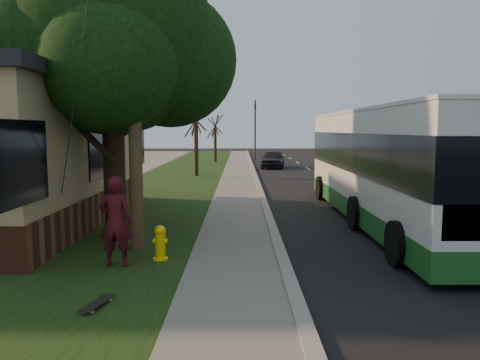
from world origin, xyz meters
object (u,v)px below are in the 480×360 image
Objects in this scene: leafy_tree at (113,38)px; skateboard_main at (97,303)px; fire_hydrant at (160,243)px; bare_tree_near at (196,141)px; transit_bus at (392,163)px; bare_tree_far at (215,139)px; skateboarder at (116,221)px; traffic_signal at (255,126)px; utility_pole at (133,48)px; distant_car at (273,159)px.

skateboard_main is (1.04, -5.31, -5.04)m from leafy_tree.
leafy_tree is 9.77× the size of skateboard_main.
fire_hydrant is at bearing -59.33° from leafy_tree.
bare_tree_near is 0.34× the size of transit_bus.
skateboarder is at bearing -90.76° from bare_tree_far.
bare_tree_near is 20.76m from skateboard_main.
fire_hydrant is 34.25m from traffic_signal.
transit_bus is (7.15, -13.70, -0.34)m from bare_tree_near.
utility_pole is 1.16× the size of leafy_tree.
bare_tree_far is (-0.40, 30.00, 1.57)m from fire_hydrant.
fire_hydrant reaches higher than skateboard_main.
leafy_tree is 1.99× the size of distant_car.
skateboarder reaches higher than distant_car.
utility_pole is 17.19m from bare_tree_near.
skateboarder is 2.30× the size of skateboard_main.
skateboarder is at bearing 97.06° from skateboard_main.
utility_pole is at bearing 125.38° from fire_hydrant.
bare_tree_far is at bearing 104.50° from transit_bus.
leafy_tree is 27.56m from bare_tree_far.
bare_tree_far is at bearing 87.55° from leafy_tree.
bare_tree_far is 5.44m from traffic_signal.
transit_bus reaches higher than skateboard_main.
skateboarder is (-0.80, -0.47, 0.56)m from fire_hydrant.
bare_tree_far is at bearing -90.56° from skateboarder.
bare_tree_far is at bearing -131.19° from traffic_signal.
bare_tree_far is 0.73× the size of traffic_signal.
fire_hydrant is 0.18× the size of bare_tree_far.
leafy_tree reaches higher than distant_car.
bare_tree_near is 1.07× the size of bare_tree_far.
utility_pole is at bearing 92.70° from skateboard_main.
utility_pole is at bearing -89.34° from bare_tree_near.
utility_pole reaches higher than skateboard_main.
leafy_tree reaches higher than bare_tree_near.
traffic_signal is 2.99× the size of skateboarder.
utility_pole is at bearing -96.58° from traffic_signal.
skateboard_main is at bearing -87.30° from utility_pole.
utility_pole reaches higher than fire_hydrant.
transit_bus is 9.86m from skateboard_main.
skateboarder is (-3.90, -34.47, -2.18)m from traffic_signal.
skateboarder reaches higher than fire_hydrant.
bare_tree_near reaches higher than fire_hydrant.
traffic_signal is (3.50, 4.00, 1.16)m from bare_tree_far.
skateboard_main is at bearing -90.23° from bare_tree_far.
distant_car is at bearing 80.34° from skateboard_main.
bare_tree_far is at bearing 89.40° from utility_pole.
utility_pole is at bearing -90.60° from bare_tree_far.
transit_bus is 15.75× the size of skateboard_main.
fire_hydrant is 0.93× the size of skateboard_main.
fire_hydrant is 0.08× the size of utility_pole.
bare_tree_near is 1.10× the size of distant_car.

